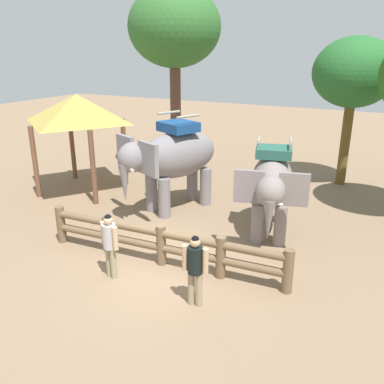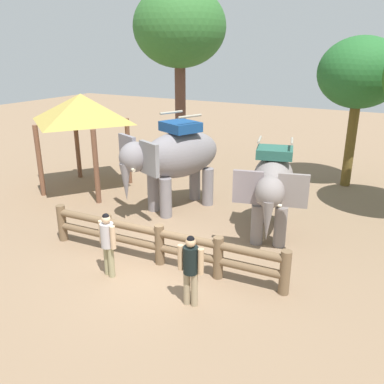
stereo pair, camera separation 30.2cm
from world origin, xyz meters
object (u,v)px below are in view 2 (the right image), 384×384
at_px(tree_far_left, 180,29).
at_px(tourist_man_in_blue, 108,240).
at_px(thatched_shelter, 82,109).
at_px(tourist_woman_in_black, 191,266).
at_px(elephant_center, 272,184).
at_px(tree_back_center, 360,74).
at_px(log_fence, 160,242).
at_px(elephant_near_left, 175,157).

bearing_deg(tree_far_left, tourist_man_in_blue, -69.91).
distance_m(tourist_man_in_blue, thatched_shelter, 6.98).
distance_m(tourist_woman_in_black, tourist_man_in_blue, 2.26).
distance_m(thatched_shelter, tree_far_left, 5.30).
height_order(elephant_center, tourist_woman_in_black, elephant_center).
bearing_deg(elephant_center, tree_back_center, 79.16).
relative_size(tourist_man_in_blue, thatched_shelter, 0.44).
bearing_deg(tourist_woman_in_black, tree_far_left, 121.82).
bearing_deg(log_fence, tourist_man_in_blue, -124.50).
xyz_separation_m(tourist_man_in_blue, tree_far_left, (-3.18, 8.69, 4.93)).
xyz_separation_m(tourist_woman_in_black, tree_back_center, (1.48, 9.89, 3.32)).
bearing_deg(tourist_woman_in_black, tree_back_center, 81.52).
bearing_deg(thatched_shelter, elephant_center, -4.58).
height_order(elephant_center, tree_back_center, tree_back_center).
bearing_deg(tree_back_center, log_fence, -108.93).
bearing_deg(tree_far_left, tree_back_center, 9.29).
bearing_deg(tourist_woman_in_black, tourist_man_in_blue, 178.14).
xyz_separation_m(elephant_near_left, elephant_center, (3.45, -0.46, -0.22)).
bearing_deg(tourist_woman_in_black, thatched_shelter, 147.15).
bearing_deg(elephant_near_left, thatched_shelter, 178.02).
bearing_deg(tourist_man_in_blue, tourist_woman_in_black, -1.86).
distance_m(tourist_woman_in_black, tree_far_left, 11.43).
bearing_deg(tree_far_left, thatched_shelter, -112.13).
bearing_deg(tourist_woman_in_black, elephant_center, 85.03).
relative_size(elephant_center, tourist_man_in_blue, 2.09).
height_order(log_fence, elephant_near_left, elephant_near_left).
xyz_separation_m(elephant_near_left, tourist_woman_in_black, (3.10, -4.46, -0.87)).
bearing_deg(elephant_near_left, tree_far_left, 118.47).
bearing_deg(tourist_man_in_blue, tree_back_center, 69.18).
bearing_deg(elephant_center, tourist_woman_in_black, -94.97).
relative_size(log_fence, thatched_shelter, 1.77).
height_order(elephant_center, tourist_man_in_blue, elephant_center).
bearing_deg(tree_back_center, tourist_woman_in_black, -98.48).
relative_size(elephant_near_left, thatched_shelter, 1.04).
bearing_deg(tree_back_center, elephant_near_left, -130.15).
relative_size(log_fence, elephant_near_left, 1.71).
distance_m(log_fence, tree_back_center, 9.95).
bearing_deg(tree_back_center, tree_far_left, -170.71).
xyz_separation_m(elephant_center, tree_back_center, (1.13, 5.89, 2.67)).
relative_size(tourist_man_in_blue, tree_far_left, 0.21).
xyz_separation_m(tourist_woman_in_black, tree_far_left, (-5.43, 8.76, 4.93)).
bearing_deg(tourist_man_in_blue, log_fence, 55.50).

